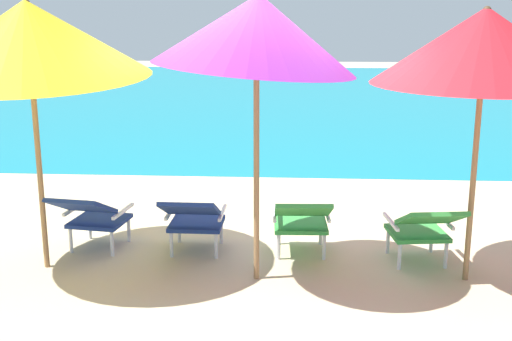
% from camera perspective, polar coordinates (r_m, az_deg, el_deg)
% --- Properties ---
extents(ground_plane, '(40.00, 40.00, 0.00)m').
position_cam_1_polar(ground_plane, '(10.53, 1.27, 0.87)').
color(ground_plane, '#CCB78E').
extents(ocean_band, '(40.00, 18.00, 0.01)m').
position_cam_1_polar(ocean_band, '(18.32, 2.30, 6.47)').
color(ocean_band, teal).
rests_on(ocean_band, ground_plane).
extents(lounge_chair_far_left, '(0.66, 0.94, 0.68)m').
position_cam_1_polar(lounge_chair_far_left, '(6.67, -14.10, -3.71)').
color(lounge_chair_far_left, navy).
rests_on(lounge_chair_far_left, ground_plane).
extents(lounge_chair_near_left, '(0.55, 0.88, 0.68)m').
position_cam_1_polar(lounge_chair_near_left, '(6.42, -5.44, -4.05)').
color(lounge_chair_near_left, navy).
rests_on(lounge_chair_near_left, ground_plane).
extents(lounge_chair_near_right, '(0.57, 0.90, 0.68)m').
position_cam_1_polar(lounge_chair_near_right, '(6.36, 3.98, -4.18)').
color(lounge_chair_near_right, '#338E3D').
rests_on(lounge_chair_near_right, ground_plane).
extents(lounge_chair_far_right, '(0.64, 0.93, 0.68)m').
position_cam_1_polar(lounge_chair_far_right, '(6.31, 14.31, -4.74)').
color(lounge_chair_far_right, '#338E3D').
rests_on(lounge_chair_far_right, ground_plane).
extents(beach_umbrella_left, '(2.29, 2.33, 2.52)m').
position_cam_1_polar(beach_umbrella_left, '(6.14, -19.11, 10.74)').
color(beach_umbrella_left, olive).
rests_on(beach_umbrella_left, ground_plane).
extents(beach_umbrella_center, '(1.77, 1.73, 2.56)m').
position_cam_1_polar(beach_umbrella_center, '(5.54, 0.04, 11.94)').
color(beach_umbrella_center, olive).
rests_on(beach_umbrella_center, ground_plane).
extents(beach_umbrella_right, '(2.39, 2.39, 2.40)m').
position_cam_1_polar(beach_umbrella_right, '(5.83, 19.19, 10.18)').
color(beach_umbrella_right, olive).
rests_on(beach_umbrella_right, ground_plane).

